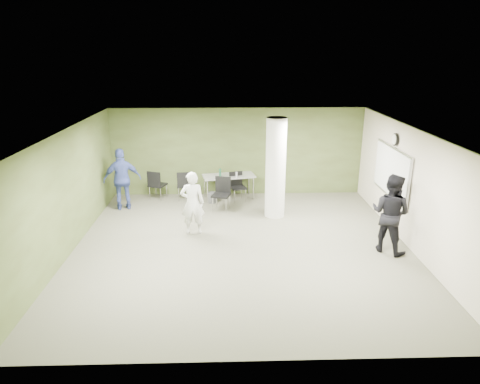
{
  "coord_description": "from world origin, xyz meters",
  "views": [
    {
      "loc": [
        -0.34,
        -9.35,
        4.51
      ],
      "look_at": [
        -0.01,
        1.0,
        1.05
      ],
      "focal_mm": 32.0,
      "sensor_mm": 36.0,
      "label": 1
    }
  ],
  "objects_px": {
    "man_black": "(390,213)",
    "man_blue": "(122,179)",
    "folding_table": "(229,177)",
    "woman_white": "(192,203)",
    "chair_back_left": "(156,183)"
  },
  "relations": [
    {
      "from": "woman_white",
      "to": "man_black",
      "type": "xyz_separation_m",
      "value": [
        4.62,
        -1.16,
        0.11
      ]
    },
    {
      "from": "chair_back_left",
      "to": "folding_table",
      "type": "bearing_deg",
      "value": -157.99
    },
    {
      "from": "folding_table",
      "to": "man_blue",
      "type": "relative_size",
      "value": 0.94
    },
    {
      "from": "man_blue",
      "to": "woman_white",
      "type": "bearing_deg",
      "value": 124.19
    },
    {
      "from": "folding_table",
      "to": "woman_white",
      "type": "relative_size",
      "value": 1.04
    },
    {
      "from": "chair_back_left",
      "to": "man_black",
      "type": "xyz_separation_m",
      "value": [
        5.96,
        -3.8,
        0.39
      ]
    },
    {
      "from": "chair_back_left",
      "to": "woman_white",
      "type": "height_order",
      "value": "woman_white"
    },
    {
      "from": "folding_table",
      "to": "woman_white",
      "type": "distance_m",
      "value": 2.85
    },
    {
      "from": "chair_back_left",
      "to": "woman_white",
      "type": "distance_m",
      "value": 2.97
    },
    {
      "from": "folding_table",
      "to": "man_black",
      "type": "bearing_deg",
      "value": -57.46
    },
    {
      "from": "man_blue",
      "to": "chair_back_left",
      "type": "bearing_deg",
      "value": -152.3
    },
    {
      "from": "folding_table",
      "to": "man_black",
      "type": "distance_m",
      "value": 5.34
    },
    {
      "from": "folding_table",
      "to": "man_black",
      "type": "relative_size",
      "value": 0.92
    },
    {
      "from": "chair_back_left",
      "to": "man_blue",
      "type": "height_order",
      "value": "man_blue"
    },
    {
      "from": "man_black",
      "to": "man_blue",
      "type": "distance_m",
      "value": 7.44
    }
  ]
}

